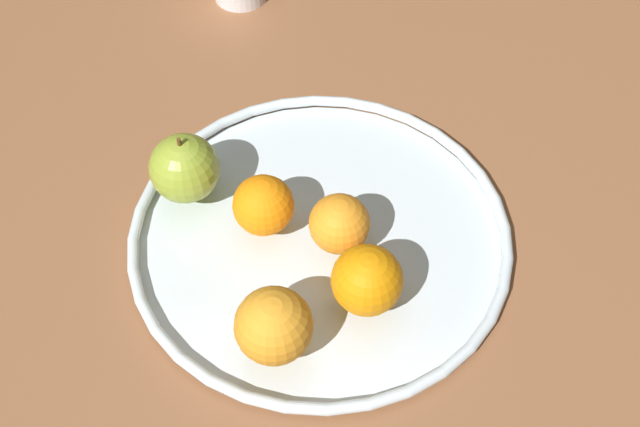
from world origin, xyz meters
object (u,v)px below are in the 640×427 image
Objects in this scene: orange_center at (339,224)px; orange_front_left at (264,202)px; fruit_bowl at (320,236)px; apple at (184,168)px; orange_back_left at (367,280)px; orange_front_right at (274,326)px.

orange_center is 8.04cm from orange_front_left.
orange_center reaches higher than fruit_bowl.
apple is at bearing -16.33° from orange_front_left.
orange_back_left is at bearing 146.02° from orange_front_left.
apple is 1.18× the size of orange_back_left.
orange_front_left is at bearing 163.67° from apple.
orange_back_left is 13.85cm from orange_front_left.
orange_back_left is at bearing -140.76° from orange_front_right.
orange_front_left is (7.92, -1.39, 0.06)cm from orange_center.
fruit_bowl is 7.07cm from orange_front_left.
apple is 1.30× the size of orange_front_left.
orange_center is at bearing -60.66° from orange_back_left.
fruit_bowl is 4.61cm from orange_center.
fruit_bowl is 5.77× the size of orange_back_left.
orange_front_left reaches higher than orange_center.
apple is 9.31cm from orange_front_left.
orange_front_left is at bearing -74.91° from orange_front_right.
orange_front_right is 1.05× the size of orange_back_left.
orange_front_right is at bearing 71.88° from orange_center.
fruit_bowl is 6.33× the size of orange_front_left.
fruit_bowl is 15.70cm from apple.
orange_center is 7.29cm from orange_back_left.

